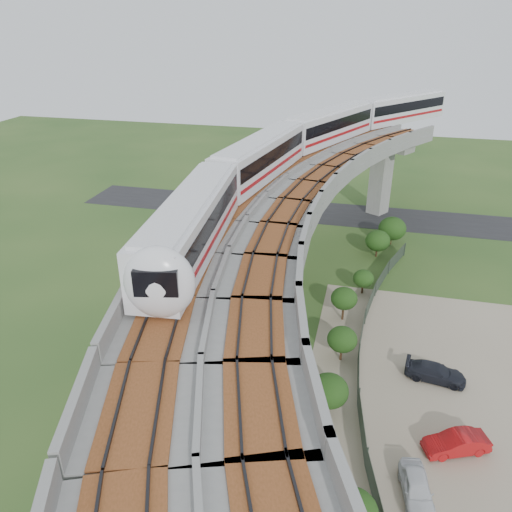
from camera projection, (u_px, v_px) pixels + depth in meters
The scene contains 16 objects.
ground at pixel (249, 344), 39.23m from camera, with size 160.00×160.00×0.00m, color #284B1E.
dirt_lot at pixel (438, 389), 34.52m from camera, with size 18.00×26.00×0.04m, color gray.
asphalt_road at pixel (305, 211), 65.42m from camera, with size 60.00×8.00×0.03m, color #232326.
viaduct at pixel (302, 244), 34.44m from camera, with size 19.58×73.98×11.40m.
metro_train at pixel (316, 143), 47.25m from camera, with size 20.54×59.02×3.64m.
fence at pixel (377, 354), 36.84m from camera, with size 3.87×38.73×1.50m.
tree_0 at pixel (392, 229), 55.32m from camera, with size 3.03×3.03×3.19m.
tree_1 at pixel (378, 241), 52.52m from camera, with size 2.60×2.60×2.95m.
tree_2 at pixel (363, 279), 45.64m from camera, with size 1.90×1.90×2.37m.
tree_3 at pixel (344, 298), 41.44m from camera, with size 2.21×2.21×3.04m.
tree_4 at pixel (342, 339), 36.63m from camera, with size 2.23×2.23×2.81m.
tree_5 at pixel (329, 391), 31.79m from camera, with size 2.52×2.52×2.84m.
tree_6 at pixel (353, 512), 23.94m from camera, with size 2.46×2.46×2.92m.
car_white at pixel (417, 488), 26.53m from camera, with size 1.51×3.76×1.28m, color silver.
car_red at pixel (456, 443), 29.34m from camera, with size 1.35×3.87×1.27m, color #A40F11.
car_dark at pixel (435, 372), 35.14m from camera, with size 1.69×4.16×1.21m, color black.
Camera 1 is at (8.10, -31.16, 23.47)m, focal length 35.00 mm.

